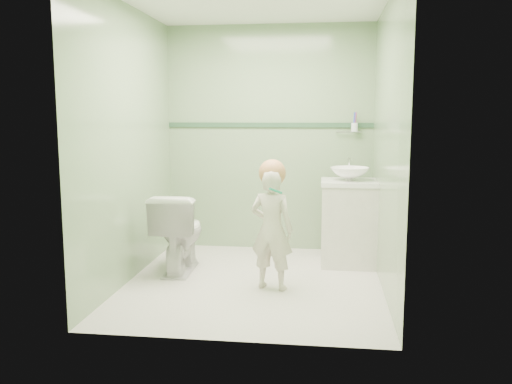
# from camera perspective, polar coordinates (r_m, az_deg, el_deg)

# --- Properties ---
(ground) EXTENTS (2.50, 2.50, 0.00)m
(ground) POSITION_cam_1_polar(r_m,az_deg,el_deg) (4.78, -0.23, -9.55)
(ground) COLOR beige
(ground) RESTS_ON ground
(room_shell) EXTENTS (2.50, 2.54, 2.40)m
(room_shell) POSITION_cam_1_polar(r_m,az_deg,el_deg) (4.56, -0.24, 4.96)
(room_shell) COLOR #83A978
(room_shell) RESTS_ON ground
(trim_stripe) EXTENTS (2.20, 0.02, 0.05)m
(trim_stripe) POSITION_cam_1_polar(r_m,az_deg,el_deg) (5.78, 1.39, 7.14)
(trim_stripe) COLOR #2D5137
(trim_stripe) RESTS_ON room_shell
(vanity) EXTENTS (0.52, 0.50, 0.80)m
(vanity) POSITION_cam_1_polar(r_m,az_deg,el_deg) (5.32, 9.79, -3.38)
(vanity) COLOR beige
(vanity) RESTS_ON ground
(counter) EXTENTS (0.54, 0.52, 0.04)m
(counter) POSITION_cam_1_polar(r_m,az_deg,el_deg) (5.26, 9.90, 1.01)
(counter) COLOR white
(counter) RESTS_ON vanity
(basin) EXTENTS (0.37, 0.37, 0.13)m
(basin) POSITION_cam_1_polar(r_m,az_deg,el_deg) (5.25, 9.92, 1.92)
(basin) COLOR white
(basin) RESTS_ON counter
(faucet) EXTENTS (0.03, 0.13, 0.18)m
(faucet) POSITION_cam_1_polar(r_m,az_deg,el_deg) (5.42, 9.86, 2.97)
(faucet) COLOR silver
(faucet) RESTS_ON counter
(cup_holder) EXTENTS (0.26, 0.07, 0.21)m
(cup_holder) POSITION_cam_1_polar(r_m,az_deg,el_deg) (5.70, 10.36, 6.82)
(cup_holder) COLOR silver
(cup_holder) RESTS_ON room_shell
(toilet) EXTENTS (0.44, 0.74, 0.74)m
(toilet) POSITION_cam_1_polar(r_m,az_deg,el_deg) (5.07, -8.18, -4.23)
(toilet) COLOR white
(toilet) RESTS_ON ground
(toddler) EXTENTS (0.42, 0.33, 1.02)m
(toddler) POSITION_cam_1_polar(r_m,az_deg,el_deg) (4.49, 1.68, -4.01)
(toddler) COLOR beige
(toddler) RESTS_ON ground
(hair_cap) EXTENTS (0.23, 0.23, 0.23)m
(hair_cap) POSITION_cam_1_polar(r_m,az_deg,el_deg) (4.44, 1.74, 2.04)
(hair_cap) COLOR tan
(hair_cap) RESTS_ON toddler
(teal_toothbrush) EXTENTS (0.11, 0.14, 0.08)m
(teal_toothbrush) POSITION_cam_1_polar(r_m,az_deg,el_deg) (4.29, 2.04, 0.20)
(teal_toothbrush) COLOR #0F9265
(teal_toothbrush) RESTS_ON toddler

